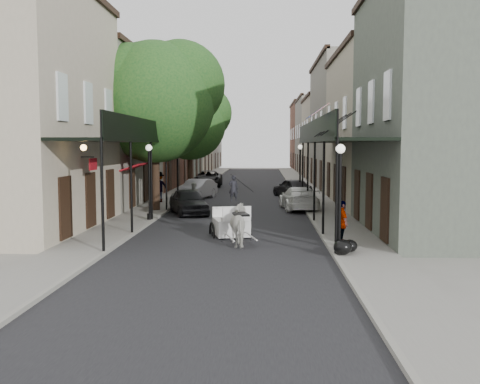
# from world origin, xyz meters

# --- Properties ---
(ground) EXTENTS (140.00, 140.00, 0.00)m
(ground) POSITION_xyz_m (0.00, 0.00, 0.00)
(ground) COLOR gray
(ground) RESTS_ON ground
(road) EXTENTS (8.00, 90.00, 0.01)m
(road) POSITION_xyz_m (0.00, 20.00, 0.01)
(road) COLOR black
(road) RESTS_ON ground
(sidewalk_left) EXTENTS (2.20, 90.00, 0.12)m
(sidewalk_left) POSITION_xyz_m (-5.00, 20.00, 0.06)
(sidewalk_left) COLOR gray
(sidewalk_left) RESTS_ON ground
(sidewalk_right) EXTENTS (2.20, 90.00, 0.12)m
(sidewalk_right) POSITION_xyz_m (5.00, 20.00, 0.06)
(sidewalk_right) COLOR gray
(sidewalk_right) RESTS_ON ground
(building_row_left) EXTENTS (5.00, 80.00, 10.50)m
(building_row_left) POSITION_xyz_m (-8.60, 30.00, 5.25)
(building_row_left) COLOR #B0A38C
(building_row_left) RESTS_ON ground
(building_row_right) EXTENTS (5.00, 80.00, 10.50)m
(building_row_right) POSITION_xyz_m (8.60, 30.00, 5.25)
(building_row_right) COLOR gray
(building_row_right) RESTS_ON ground
(gallery_left) EXTENTS (2.20, 18.05, 4.88)m
(gallery_left) POSITION_xyz_m (-4.79, 6.98, 4.05)
(gallery_left) COLOR black
(gallery_left) RESTS_ON sidewalk_left
(gallery_right) EXTENTS (2.20, 18.05, 4.88)m
(gallery_right) POSITION_xyz_m (4.79, 6.98, 4.05)
(gallery_right) COLOR black
(gallery_right) RESTS_ON sidewalk_right
(tree_near) EXTENTS (7.31, 6.80, 9.63)m
(tree_near) POSITION_xyz_m (-4.20, 10.18, 6.49)
(tree_near) COLOR #382619
(tree_near) RESTS_ON sidewalk_left
(tree_far) EXTENTS (6.45, 6.00, 8.61)m
(tree_far) POSITION_xyz_m (-4.25, 24.18, 5.84)
(tree_far) COLOR #382619
(tree_far) RESTS_ON sidewalk_left
(lamppost_right_near) EXTENTS (0.32, 0.32, 3.71)m
(lamppost_right_near) POSITION_xyz_m (4.10, -2.00, 2.05)
(lamppost_right_near) COLOR black
(lamppost_right_near) RESTS_ON sidewalk_right
(lamppost_left) EXTENTS (0.32, 0.32, 3.71)m
(lamppost_left) POSITION_xyz_m (-4.10, 6.00, 2.05)
(lamppost_left) COLOR black
(lamppost_left) RESTS_ON sidewalk_left
(lamppost_right_far) EXTENTS (0.32, 0.32, 3.71)m
(lamppost_right_far) POSITION_xyz_m (4.10, 18.00, 2.05)
(lamppost_right_far) COLOR black
(lamppost_right_far) RESTS_ON sidewalk_right
(horse) EXTENTS (1.27, 2.00, 1.56)m
(horse) POSITION_xyz_m (0.70, -0.06, 0.78)
(horse) COLOR beige
(horse) RESTS_ON ground
(carriage) EXTENTS (1.95, 2.54, 2.61)m
(carriage) POSITION_xyz_m (0.10, 2.29, 1.01)
(carriage) COLOR black
(carriage) RESTS_ON ground
(pedestrian_walking) EXTENTS (0.88, 0.76, 1.55)m
(pedestrian_walking) POSITION_xyz_m (-2.66, 11.95, 0.78)
(pedestrian_walking) COLOR #ABACA3
(pedestrian_walking) RESTS_ON ground
(pedestrian_sidewalk_left) EXTENTS (1.46, 1.34, 1.98)m
(pedestrian_sidewalk_left) POSITION_xyz_m (-5.25, 14.14, 1.11)
(pedestrian_sidewalk_left) COLOR gray
(pedestrian_sidewalk_left) RESTS_ON sidewalk_left
(pedestrian_sidewalk_right) EXTENTS (0.62, 1.05, 1.68)m
(pedestrian_sidewalk_right) POSITION_xyz_m (4.38, -0.69, 0.96)
(pedestrian_sidewalk_right) COLOR gray
(pedestrian_sidewalk_right) RESTS_ON sidewalk_right
(car_left_near) EXTENTS (2.97, 4.45, 1.41)m
(car_left_near) POSITION_xyz_m (-2.60, 9.00, 0.70)
(car_left_near) COLOR black
(car_left_near) RESTS_ON ground
(car_left_mid) EXTENTS (2.58, 4.47, 1.39)m
(car_left_mid) POSITION_xyz_m (-3.17, 17.42, 0.70)
(car_left_mid) COLOR #AAA9AF
(car_left_mid) RESTS_ON ground
(car_left_far) EXTENTS (2.58, 5.34, 1.46)m
(car_left_far) POSITION_xyz_m (-3.60, 28.91, 0.73)
(car_left_far) COLOR black
(car_left_far) RESTS_ON ground
(car_right_near) EXTENTS (2.33, 4.85, 1.36)m
(car_right_near) POSITION_xyz_m (3.60, 11.32, 0.68)
(car_right_near) COLOR white
(car_right_near) RESTS_ON ground
(car_right_far) EXTENTS (3.05, 4.43, 1.40)m
(car_right_far) POSITION_xyz_m (3.60, 19.00, 0.70)
(car_right_far) COLOR black
(car_right_far) RESTS_ON ground
(trash_bags) EXTENTS (0.88, 1.03, 0.52)m
(trash_bags) POSITION_xyz_m (4.32, -2.03, 0.36)
(trash_bags) COLOR black
(trash_bags) RESTS_ON sidewalk_right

